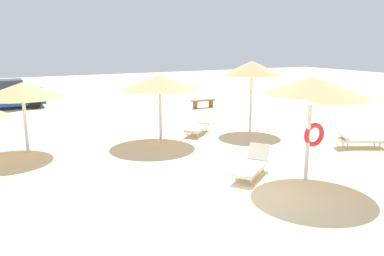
{
  "coord_description": "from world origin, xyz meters",
  "views": [
    {
      "loc": [
        -5.59,
        -7.74,
        3.88
      ],
      "look_at": [
        0.0,
        3.0,
        1.2
      ],
      "focal_mm": 36.26,
      "sensor_mm": 36.0,
      "label": 1
    }
  ],
  "objects": [
    {
      "name": "parasol_3",
      "position": [
        2.23,
        0.16,
        2.68
      ],
      "size": [
        3.11,
        3.11,
        2.99
      ],
      "color": "silver",
      "rests_on": "ground"
    },
    {
      "name": "ground_plane",
      "position": [
        0.0,
        0.0,
        0.0
      ],
      "size": [
        80.0,
        80.0,
        0.0
      ],
      "primitive_type": "plane",
      "color": "beige"
    },
    {
      "name": "bench_1",
      "position": [
        5.75,
        12.58,
        0.35
      ],
      "size": [
        1.51,
        0.43,
        0.49
      ],
      "color": "brown",
      "rests_on": "ground"
    },
    {
      "name": "lounger_2",
      "position": [
        6.51,
        1.94,
        0.31
      ],
      "size": [
        1.98,
        1.47,
        0.65
      ],
      "color": "silver",
      "rests_on": "ground"
    },
    {
      "name": "parasol_5",
      "position": [
        4.6,
        6.17,
        2.78
      ],
      "size": [
        2.58,
        2.58,
        3.1
      ],
      "color": "silver",
      "rests_on": "ground"
    },
    {
      "name": "lounger_0",
      "position": [
        2.25,
        6.73,
        0.32
      ],
      "size": [
        1.81,
        1.76,
        0.73
      ],
      "color": "silver",
      "rests_on": "ground"
    },
    {
      "name": "lounger_3",
      "position": [
        1.05,
        1.17,
        0.33
      ],
      "size": [
        1.86,
        1.61,
        0.81
      ],
      "color": "silver",
      "rests_on": "ground"
    },
    {
      "name": "parasol_6",
      "position": [
        -4.63,
        6.96,
        2.25
      ],
      "size": [
        2.96,
        2.96,
        2.52
      ],
      "color": "silver",
      "rests_on": "ground"
    },
    {
      "name": "parked_car",
      "position": [
        -4.74,
        17.75,
        0.82
      ],
      "size": [
        4.01,
        2.01,
        1.72
      ],
      "color": "#194C9E",
      "rests_on": "ground"
    },
    {
      "name": "parasol_0",
      "position": [
        0.3,
        6.32,
        2.36
      ],
      "size": [
        3.18,
        3.18,
        2.65
      ],
      "color": "silver",
      "rests_on": "ground"
    }
  ]
}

